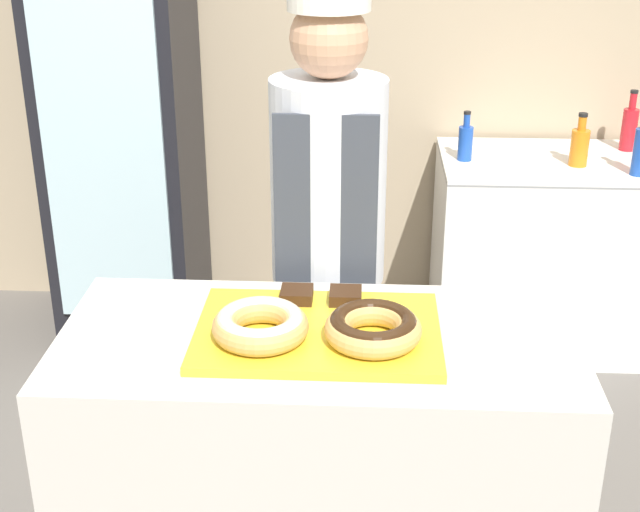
{
  "coord_description": "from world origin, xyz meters",
  "views": [
    {
      "loc": [
        0.11,
        -2.0,
        2.03
      ],
      "look_at": [
        0.0,
        0.1,
        1.11
      ],
      "focal_mm": 50.0,
      "sensor_mm": 36.0,
      "label": 1
    }
  ],
  "objects_px": {
    "chest_freezer": "(540,251)",
    "bottle_orange": "(580,146)",
    "beverage_fridge": "(123,140)",
    "bottle_red": "(629,127)",
    "donut_chocolate_glaze": "(373,327)",
    "baker_person": "(326,251)",
    "brownie_back_left": "(297,295)",
    "brownie_back_right": "(346,296)",
    "serving_tray": "(318,332)",
    "bottle_blue_b": "(465,141)",
    "donut_light_glaze": "(260,324)"
  },
  "relations": [
    {
      "from": "donut_light_glaze",
      "to": "donut_chocolate_glaze",
      "type": "distance_m",
      "value": 0.28
    },
    {
      "from": "chest_freezer",
      "to": "bottle_red",
      "type": "xyz_separation_m",
      "value": [
        0.37,
        0.16,
        0.54
      ]
    },
    {
      "from": "chest_freezer",
      "to": "bottle_orange",
      "type": "relative_size",
      "value": 4.11
    },
    {
      "from": "donut_chocolate_glaze",
      "to": "chest_freezer",
      "type": "bearing_deg",
      "value": 66.99
    },
    {
      "from": "bottle_blue_b",
      "to": "baker_person",
      "type": "bearing_deg",
      "value": -115.11
    },
    {
      "from": "serving_tray",
      "to": "baker_person",
      "type": "distance_m",
      "value": 0.56
    },
    {
      "from": "brownie_back_right",
      "to": "bottle_orange",
      "type": "bearing_deg",
      "value": 58.0
    },
    {
      "from": "brownie_back_right",
      "to": "bottle_blue_b",
      "type": "height_order",
      "value": "bottle_blue_b"
    },
    {
      "from": "donut_light_glaze",
      "to": "bottle_blue_b",
      "type": "xyz_separation_m",
      "value": [
        0.68,
        1.78,
        -0.04
      ]
    },
    {
      "from": "donut_light_glaze",
      "to": "baker_person",
      "type": "distance_m",
      "value": 0.64
    },
    {
      "from": "serving_tray",
      "to": "brownie_back_right",
      "type": "height_order",
      "value": "brownie_back_right"
    },
    {
      "from": "brownie_back_left",
      "to": "beverage_fridge",
      "type": "relative_size",
      "value": 0.05
    },
    {
      "from": "chest_freezer",
      "to": "beverage_fridge",
      "type": "bearing_deg",
      "value": -179.8
    },
    {
      "from": "donut_light_glaze",
      "to": "bottle_orange",
      "type": "xyz_separation_m",
      "value": [
        1.15,
        1.73,
        -0.04
      ]
    },
    {
      "from": "donut_light_glaze",
      "to": "bottle_blue_b",
      "type": "height_order",
      "value": "bottle_blue_b"
    },
    {
      "from": "donut_light_glaze",
      "to": "brownie_back_right",
      "type": "distance_m",
      "value": 0.3
    },
    {
      "from": "donut_light_glaze",
      "to": "brownie_back_left",
      "type": "bearing_deg",
      "value": 71.38
    },
    {
      "from": "donut_light_glaze",
      "to": "serving_tray",
      "type": "bearing_deg",
      "value": 23.72
    },
    {
      "from": "donut_chocolate_glaze",
      "to": "brownie_back_right",
      "type": "distance_m",
      "value": 0.23
    },
    {
      "from": "baker_person",
      "to": "donut_light_glaze",
      "type": "bearing_deg",
      "value": -102.22
    },
    {
      "from": "baker_person",
      "to": "bottle_red",
      "type": "xyz_separation_m",
      "value": [
        1.28,
        1.35,
        0.05
      ]
    },
    {
      "from": "brownie_back_right",
      "to": "serving_tray",
      "type": "bearing_deg",
      "value": -112.91
    },
    {
      "from": "brownie_back_right",
      "to": "baker_person",
      "type": "xyz_separation_m",
      "value": [
        -0.07,
        0.4,
        -0.04
      ]
    },
    {
      "from": "donut_light_glaze",
      "to": "bottle_orange",
      "type": "relative_size",
      "value": 1.07
    },
    {
      "from": "brownie_back_right",
      "to": "chest_freezer",
      "type": "bearing_deg",
      "value": 62.14
    },
    {
      "from": "serving_tray",
      "to": "bottle_blue_b",
      "type": "height_order",
      "value": "bottle_blue_b"
    },
    {
      "from": "bottle_red",
      "to": "donut_chocolate_glaze",
      "type": "bearing_deg",
      "value": -120.01
    },
    {
      "from": "donut_light_glaze",
      "to": "bottle_red",
      "type": "distance_m",
      "value": 2.42
    },
    {
      "from": "serving_tray",
      "to": "bottle_orange",
      "type": "bearing_deg",
      "value": 58.79
    },
    {
      "from": "serving_tray",
      "to": "bottle_blue_b",
      "type": "distance_m",
      "value": 1.8
    },
    {
      "from": "donut_light_glaze",
      "to": "brownie_back_left",
      "type": "height_order",
      "value": "donut_light_glaze"
    },
    {
      "from": "bottle_red",
      "to": "bottle_blue_b",
      "type": "xyz_separation_m",
      "value": [
        -0.74,
        -0.19,
        -0.02
      ]
    },
    {
      "from": "donut_chocolate_glaze",
      "to": "brownie_back_right",
      "type": "relative_size",
      "value": 2.8
    },
    {
      "from": "serving_tray",
      "to": "donut_chocolate_glaze",
      "type": "height_order",
      "value": "donut_chocolate_glaze"
    },
    {
      "from": "brownie_back_right",
      "to": "bottle_red",
      "type": "distance_m",
      "value": 2.13
    },
    {
      "from": "baker_person",
      "to": "bottle_blue_b",
      "type": "height_order",
      "value": "baker_person"
    },
    {
      "from": "donut_chocolate_glaze",
      "to": "beverage_fridge",
      "type": "relative_size",
      "value": 0.13
    },
    {
      "from": "bottle_orange",
      "to": "bottle_red",
      "type": "bearing_deg",
      "value": 42.01
    },
    {
      "from": "baker_person",
      "to": "brownie_back_left",
      "type": "bearing_deg",
      "value": -98.63
    },
    {
      "from": "donut_chocolate_glaze",
      "to": "brownie_back_left",
      "type": "height_order",
      "value": "donut_chocolate_glaze"
    },
    {
      "from": "beverage_fridge",
      "to": "bottle_orange",
      "type": "distance_m",
      "value": 1.97
    },
    {
      "from": "brownie_back_left",
      "to": "beverage_fridge",
      "type": "bearing_deg",
      "value": 119.3
    },
    {
      "from": "donut_light_glaze",
      "to": "brownie_back_right",
      "type": "relative_size",
      "value": 2.8
    },
    {
      "from": "donut_light_glaze",
      "to": "chest_freezer",
      "type": "xyz_separation_m",
      "value": [
        1.05,
        1.81,
        -0.55
      ]
    },
    {
      "from": "brownie_back_left",
      "to": "brownie_back_right",
      "type": "height_order",
      "value": "same"
    },
    {
      "from": "donut_chocolate_glaze",
      "to": "baker_person",
      "type": "relative_size",
      "value": 0.14
    },
    {
      "from": "beverage_fridge",
      "to": "bottle_red",
      "type": "relative_size",
      "value": 6.88
    },
    {
      "from": "beverage_fridge",
      "to": "bottle_orange",
      "type": "relative_size",
      "value": 8.21
    },
    {
      "from": "serving_tray",
      "to": "chest_freezer",
      "type": "relative_size",
      "value": 0.67
    },
    {
      "from": "bottle_red",
      "to": "bottle_orange",
      "type": "relative_size",
      "value": 1.19
    }
  ]
}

